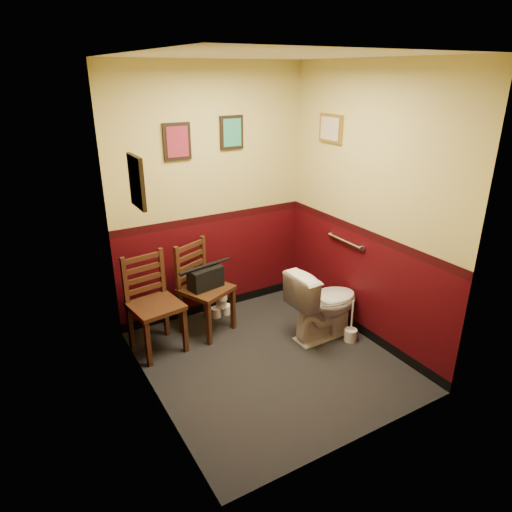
# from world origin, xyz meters

# --- Properties ---
(floor) EXTENTS (2.20, 2.40, 0.00)m
(floor) POSITION_xyz_m (0.00, 0.00, 0.00)
(floor) COLOR black
(floor) RESTS_ON ground
(ceiling) EXTENTS (2.20, 2.40, 0.00)m
(ceiling) POSITION_xyz_m (0.00, 0.00, 2.70)
(ceiling) COLOR silver
(ceiling) RESTS_ON ground
(wall_back) EXTENTS (2.20, 0.00, 2.70)m
(wall_back) POSITION_xyz_m (0.00, 1.20, 1.35)
(wall_back) COLOR #39050A
(wall_back) RESTS_ON ground
(wall_front) EXTENTS (2.20, 0.00, 2.70)m
(wall_front) POSITION_xyz_m (0.00, -1.20, 1.35)
(wall_front) COLOR #39050A
(wall_front) RESTS_ON ground
(wall_left) EXTENTS (0.00, 2.40, 2.70)m
(wall_left) POSITION_xyz_m (-1.10, 0.00, 1.35)
(wall_left) COLOR #39050A
(wall_left) RESTS_ON ground
(wall_right) EXTENTS (0.00, 2.40, 2.70)m
(wall_right) POSITION_xyz_m (1.10, 0.00, 1.35)
(wall_right) COLOR #39050A
(wall_right) RESTS_ON ground
(grab_bar) EXTENTS (0.05, 0.56, 0.06)m
(grab_bar) POSITION_xyz_m (1.07, 0.25, 0.95)
(grab_bar) COLOR silver
(grab_bar) RESTS_ON wall_right
(framed_print_back_a) EXTENTS (0.28, 0.04, 0.36)m
(framed_print_back_a) POSITION_xyz_m (-0.35, 1.18, 1.95)
(framed_print_back_a) COLOR black
(framed_print_back_a) RESTS_ON wall_back
(framed_print_back_b) EXTENTS (0.26, 0.04, 0.34)m
(framed_print_back_b) POSITION_xyz_m (0.25, 1.18, 2.00)
(framed_print_back_b) COLOR black
(framed_print_back_b) RESTS_ON wall_back
(framed_print_left) EXTENTS (0.04, 0.30, 0.38)m
(framed_print_left) POSITION_xyz_m (-1.08, 0.10, 1.85)
(framed_print_left) COLOR black
(framed_print_left) RESTS_ON wall_left
(framed_print_right) EXTENTS (0.04, 0.34, 0.28)m
(framed_print_right) POSITION_xyz_m (1.08, 0.60, 2.05)
(framed_print_right) COLOR olive
(framed_print_right) RESTS_ON wall_right
(toilet) EXTENTS (0.79, 0.46, 0.76)m
(toilet) POSITION_xyz_m (0.72, 0.10, 0.38)
(toilet) COLOR white
(toilet) RESTS_ON floor
(toilet_brush) EXTENTS (0.13, 0.13, 0.46)m
(toilet_brush) POSITION_xyz_m (0.91, -0.12, 0.07)
(toilet_brush) COLOR silver
(toilet_brush) RESTS_ON floor
(chair_left) EXTENTS (0.52, 0.52, 0.98)m
(chair_left) POSITION_xyz_m (-0.86, 0.76, 0.49)
(chair_left) COLOR #472715
(chair_left) RESTS_ON floor
(chair_right) EXTENTS (0.60, 0.60, 0.98)m
(chair_right) POSITION_xyz_m (-0.29, 0.84, 0.49)
(chair_right) COLOR #472715
(chair_right) RESTS_ON floor
(handbag) EXTENTS (0.38, 0.24, 0.26)m
(handbag) POSITION_xyz_m (-0.28, 0.80, 0.62)
(handbag) COLOR black
(handbag) RESTS_ON chair_right
(tp_stack) EXTENTS (0.25, 0.15, 0.32)m
(tp_stack) POSITION_xyz_m (-0.01, 1.02, 0.13)
(tp_stack) COLOR silver
(tp_stack) RESTS_ON floor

